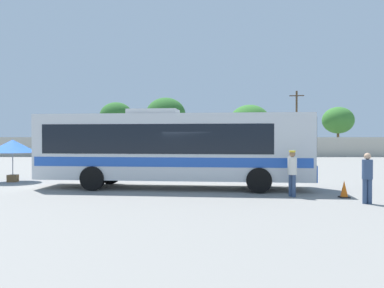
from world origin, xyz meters
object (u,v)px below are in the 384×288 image
(vendor_umbrella_near_gate_blue, at_px, (13,147))
(parked_car_rightmost_dark_blue, at_px, (243,151))
(parked_car_third_maroon, at_px, (183,151))
(roadside_tree_midleft, at_px, (166,115))
(roadside_tree_left, at_px, (116,116))
(roadside_tree_midright, at_px, (250,123))
(parked_car_second_black, at_px, (119,151))
(utility_pole_near, at_px, (297,122))
(traffic_cone_on_apron, at_px, (344,189))
(passenger_waiting_on_apron, at_px, (367,175))
(roadside_tree_right, at_px, (338,120))
(parked_car_leftmost_dark_blue, at_px, (68,151))
(attendant_by_bus_door, at_px, (292,170))
(coach_bus_silver_blue, at_px, (170,146))

(vendor_umbrella_near_gate_blue, distance_m, parked_car_rightmost_dark_blue, 28.12)
(parked_car_third_maroon, height_order, roadside_tree_midleft, roadside_tree_midleft)
(roadside_tree_left, distance_m, roadside_tree_midright, 18.01)
(vendor_umbrella_near_gate_blue, distance_m, parked_car_second_black, 24.31)
(utility_pole_near, relative_size, traffic_cone_on_apron, 12.65)
(passenger_waiting_on_apron, distance_m, roadside_tree_left, 43.52)
(passenger_waiting_on_apron, xyz_separation_m, roadside_tree_midright, (1.37, 39.83, 3.31))
(roadside_tree_midright, height_order, roadside_tree_right, roadside_tree_midright)
(parked_car_leftmost_dark_blue, height_order, traffic_cone_on_apron, parked_car_leftmost_dark_blue)
(utility_pole_near, bearing_deg, passenger_waiting_on_apron, -100.51)
(parked_car_rightmost_dark_blue, distance_m, roadside_tree_left, 19.02)
(parked_car_leftmost_dark_blue, bearing_deg, roadside_tree_left, 71.68)
(attendant_by_bus_door, relative_size, roadside_tree_left, 0.25)
(coach_bus_silver_blue, distance_m, vendor_umbrella_near_gate_blue, 8.58)
(roadside_tree_midright, distance_m, roadside_tree_right, 11.32)
(coach_bus_silver_blue, relative_size, parked_car_leftmost_dark_blue, 2.74)
(parked_car_leftmost_dark_blue, relative_size, parked_car_third_maroon, 0.96)
(parked_car_leftmost_dark_blue, xyz_separation_m, roadside_tree_right, (32.48, 7.99, 3.71))
(roadside_tree_midleft, relative_size, roadside_tree_right, 1.24)
(roadside_tree_left, bearing_deg, parked_car_second_black, -77.08)
(parked_car_leftmost_dark_blue, xyz_separation_m, roadside_tree_left, (3.33, 10.06, 4.34))
(utility_pole_near, distance_m, roadside_tree_midright, 6.50)
(parked_car_leftmost_dark_blue, relative_size, roadside_tree_midleft, 0.58)
(passenger_waiting_on_apron, height_order, vendor_umbrella_near_gate_blue, vendor_umbrella_near_gate_blue)
(roadside_tree_midleft, bearing_deg, parked_car_leftmost_dark_blue, -133.25)
(parked_car_leftmost_dark_blue, height_order, parked_car_third_maroon, parked_car_leftmost_dark_blue)
(passenger_waiting_on_apron, xyz_separation_m, parked_car_leftmost_dark_blue, (-19.95, 29.95, -0.20))
(attendant_by_bus_door, distance_m, traffic_cone_on_apron, 2.04)
(parked_car_leftmost_dark_blue, xyz_separation_m, utility_pole_near, (26.65, 6.17, 3.45))
(coach_bus_silver_blue, xyz_separation_m, utility_pole_near, (13.71, 31.94, 2.34))
(parked_car_second_black, distance_m, traffic_cone_on_apron, 32.76)
(vendor_umbrella_near_gate_blue, bearing_deg, roadside_tree_midleft, 81.19)
(utility_pole_near, distance_m, roadside_tree_midleft, 17.30)
(parked_car_leftmost_dark_blue, bearing_deg, attendant_by_bus_door, -57.88)
(roadside_tree_midright, xyz_separation_m, roadside_tree_right, (11.16, -1.89, 0.20))
(parked_car_third_maroon, relative_size, roadside_tree_midright, 0.70)
(parked_car_rightmost_dark_blue, bearing_deg, parked_car_second_black, 178.92)
(vendor_umbrella_near_gate_blue, distance_m, utility_pole_near, 36.86)
(attendant_by_bus_door, relative_size, parked_car_second_black, 0.40)
(parked_car_third_maroon, bearing_deg, coach_bus_silver_blue, -89.41)
(roadside_tree_midleft, distance_m, traffic_cone_on_apron, 40.66)
(passenger_waiting_on_apron, xyz_separation_m, roadside_tree_midleft, (-9.98, 40.55, 4.41))
(parked_car_second_black, height_order, roadside_tree_midleft, roadside_tree_midleft)
(parked_car_third_maroon, bearing_deg, parked_car_rightmost_dark_blue, -0.86)
(passenger_waiting_on_apron, distance_m, roadside_tree_midleft, 41.99)
(vendor_umbrella_near_gate_blue, bearing_deg, attendant_by_bus_door, -20.88)
(vendor_umbrella_near_gate_blue, xyz_separation_m, roadside_tree_right, (27.76, 31.34, 2.69))
(parked_car_rightmost_dark_blue, bearing_deg, roadside_tree_midright, 77.64)
(utility_pole_near, xyz_separation_m, roadside_tree_right, (5.82, 1.82, 0.27))
(parked_car_leftmost_dark_blue, xyz_separation_m, parked_car_rightmost_dark_blue, (19.30, 0.67, 0.01))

